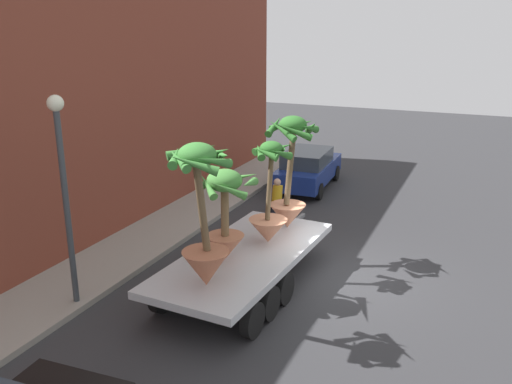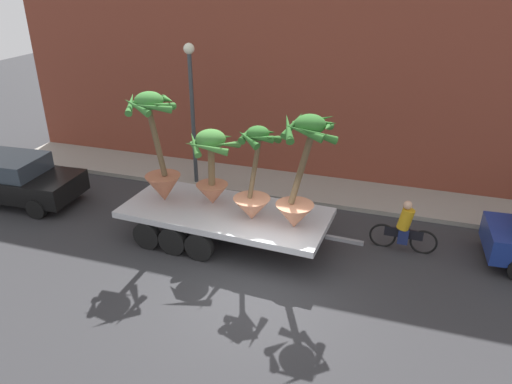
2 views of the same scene
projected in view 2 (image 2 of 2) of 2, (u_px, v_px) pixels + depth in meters
The scene contains 11 objects.
ground_plane at pixel (259, 292), 11.78m from camera, with size 60.00×60.00×0.00m, color #2D2D30.
sidewalk at pixel (312, 189), 16.98m from camera, with size 24.00×2.20×0.15m, color gray.
building_facade at pixel (328, 70), 16.80m from camera, with size 24.00×1.20×7.82m, color brown.
flatbed_trailer at pixel (217, 215), 13.75m from camera, with size 6.88×2.82×0.98m.
potted_palm_rear at pixel (158, 154), 13.55m from camera, with size 1.55×1.62×3.19m.
potted_palm_middle at pixel (212, 166), 13.44m from camera, with size 1.45×1.45×2.22m.
potted_palm_front at pixel (301, 178), 12.04m from camera, with size 1.55×1.50×3.07m.
potted_palm_extra at pixel (254, 187), 12.67m from camera, with size 1.22×1.07×2.64m.
cyclist at pixel (404, 229), 13.26m from camera, with size 1.84×0.35×1.54m.
trailing_car at pixel (13, 178), 15.97m from camera, with size 4.46×2.17×1.58m.
street_lamp at pixel (192, 97), 16.09m from camera, with size 0.36×0.36×4.83m.
Camera 2 is at (2.92, -9.14, 7.25)m, focal length 33.88 mm.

